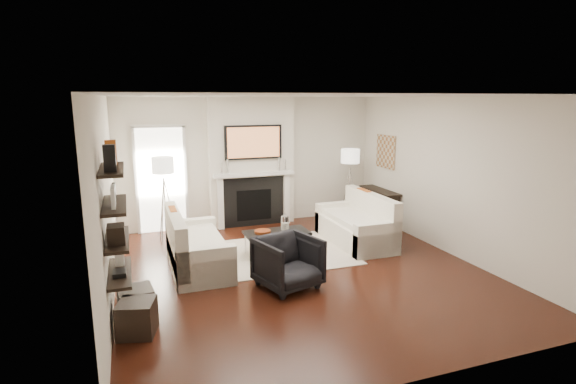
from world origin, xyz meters
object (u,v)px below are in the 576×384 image
object	(u,v)px
coffee_table	(277,233)
lamp_right_shade	(350,156)
ottoman_near	(136,304)
armchair	(288,260)
loveseat_right_base	(355,232)
lamp_left_shade	(163,165)
loveseat_left_base	(198,255)

from	to	relation	value
coffee_table	lamp_right_shade	distance (m)	2.87
coffee_table	ottoman_near	bearing A→B (deg)	-145.42
armchair	lamp_right_shade	bearing A→B (deg)	32.79
loveseat_right_base	coffee_table	size ratio (longest dim) A/B	1.64
lamp_left_shade	coffee_table	bearing A→B (deg)	-41.01
loveseat_right_base	lamp_right_shade	distance (m)	1.95
loveseat_left_base	armchair	world-z (taller)	armchair
loveseat_left_base	lamp_left_shade	bearing A→B (deg)	102.10
armchair	ottoman_near	bearing A→B (deg)	171.02
loveseat_right_base	lamp_right_shade	world-z (taller)	lamp_right_shade
loveseat_right_base	armchair	distance (m)	2.38
loveseat_left_base	lamp_right_shade	distance (m)	4.12
coffee_table	armchair	size ratio (longest dim) A/B	1.36
coffee_table	armchair	bearing A→B (deg)	-101.34
loveseat_left_base	coffee_table	bearing A→B (deg)	6.62
lamp_right_shade	ottoman_near	xyz separation A→B (m)	(-4.52, -3.15, -1.25)
lamp_right_shade	loveseat_right_base	bearing A→B (deg)	-113.02
armchair	loveseat_right_base	bearing A→B (deg)	21.81
armchair	lamp_left_shade	distance (m)	3.35
loveseat_left_base	coffee_table	size ratio (longest dim) A/B	1.64
coffee_table	ottoman_near	xyz separation A→B (m)	(-2.34, -1.61, -0.20)
loveseat_left_base	loveseat_right_base	xyz separation A→B (m)	(2.95, 0.31, 0.00)
ottoman_near	lamp_right_shade	bearing A→B (deg)	34.90
loveseat_right_base	armchair	xyz separation A→B (m)	(-1.85, -1.48, 0.20)
loveseat_left_base	ottoman_near	world-z (taller)	loveseat_left_base
loveseat_left_base	ottoman_near	distance (m)	1.75
loveseat_right_base	ottoman_near	world-z (taller)	loveseat_right_base
loveseat_left_base	lamp_right_shade	size ratio (longest dim) A/B	4.50
loveseat_left_base	lamp_left_shade	xyz separation A→B (m)	(-0.36, 1.66, 1.24)
loveseat_left_base	lamp_left_shade	world-z (taller)	lamp_left_shade
lamp_left_shade	armchair	bearing A→B (deg)	-62.77
loveseat_right_base	ottoman_near	bearing A→B (deg)	-155.83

